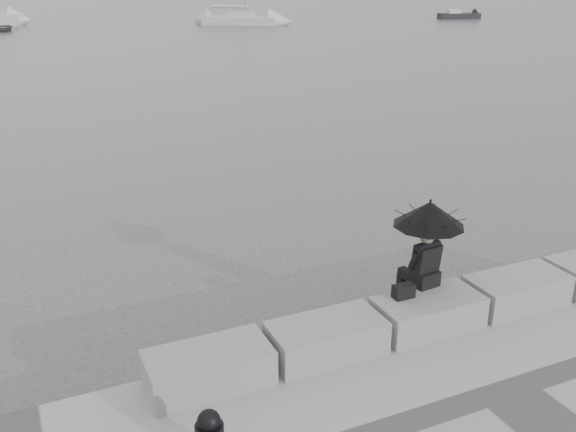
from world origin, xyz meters
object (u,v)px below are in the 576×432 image
seated_person (429,225)px  sailboat_right (241,19)px  small_motorboat (459,16)px  dinghy (4,28)px

seated_person → sailboat_right: bearing=65.7°
seated_person → small_motorboat: bearing=44.6°
seated_person → sailboat_right: (17.62, 55.40, -1.45)m
dinghy → seated_person: bearing=-81.1°
seated_person → small_motorboat: 67.57m
small_motorboat → dinghy: size_ratio=1.44×
sailboat_right → small_motorboat: (24.71, -2.76, -0.21)m
sailboat_right → dinghy: size_ratio=3.90×
seated_person → sailboat_right: sailboat_right is taller
seated_person → dinghy: seated_person is taller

